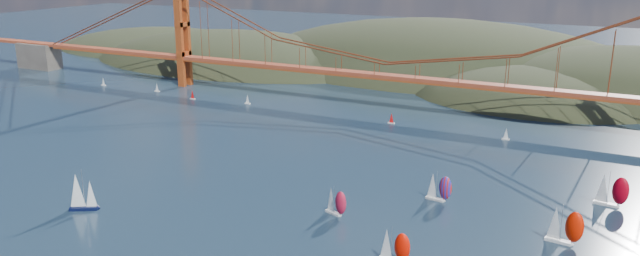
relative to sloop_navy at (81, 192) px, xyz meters
The scene contains 14 objects.
headlands 264.23m from the sloop_navy, 72.62° to the left, with size 725.00×225.00×96.00m.
bridge 158.89m from the sloop_navy, 78.20° to the left, with size 552.00×12.00×55.00m.
sloop_navy is the anchor object (origin of this frame).
racer_0 73.32m from the sloop_navy, 24.48° to the left, with size 7.73×4.96×8.64m.
racer_1 92.12m from the sloop_navy, ahead, with size 8.02×3.40×9.13m.
racer_2 132.78m from the sloop_navy, 17.84° to the left, with size 9.34×4.35×10.55m.
racer_3 154.04m from the sloop_navy, 28.30° to the left, with size 9.46×4.40×10.69m.
racer_rwb 104.51m from the sloop_navy, 31.03° to the left, with size 8.18×3.88×9.23m.
distant_boat_0 182.76m from the sloop_navy, 133.92° to the left, with size 3.00×2.00×4.70m.
distant_boat_1 160.46m from the sloop_navy, 123.85° to the left, with size 3.00×2.00×4.70m.
distant_boat_2 141.50m from the sloop_navy, 115.59° to the left, with size 3.00×2.00×4.70m.
distant_boat_3 135.11m from the sloop_navy, 103.01° to the left, with size 3.00×2.00×4.70m.
distant_boat_8 159.16m from the sloop_navy, 53.38° to the left, with size 3.00×2.00×4.70m.
distant_boat_9 137.59m from the sloop_navy, 70.62° to the left, with size 3.00×2.00×4.70m.
Camera 1 is at (103.95, -90.70, 71.87)m, focal length 35.00 mm.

